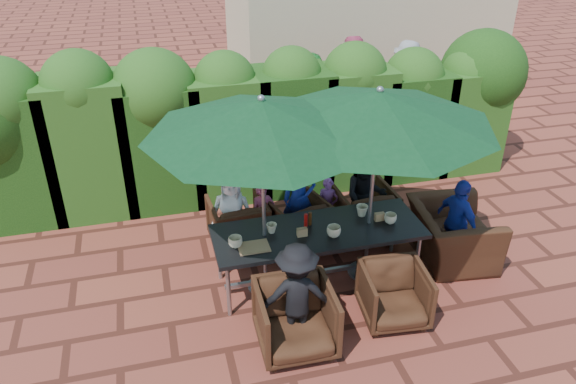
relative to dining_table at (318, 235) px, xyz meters
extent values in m
plane|color=brown|center=(-0.16, 0.22, -0.68)|extent=(80.00, 80.00, 0.00)
cube|color=black|center=(0.00, 0.00, 0.05)|extent=(2.51, 0.90, 0.05)
cube|color=gray|center=(0.00, 0.00, -0.56)|extent=(2.31, 0.05, 0.05)
cylinder|color=gray|center=(-1.16, -0.35, -0.33)|extent=(0.05, 0.05, 0.70)
cylinder|color=gray|center=(-1.16, 0.35, -0.33)|extent=(0.05, 0.05, 0.70)
cylinder|color=gray|center=(1.16, -0.35, -0.33)|extent=(0.05, 0.05, 0.70)
cylinder|color=gray|center=(1.16, 0.35, -0.33)|extent=(0.05, 0.05, 0.70)
cylinder|color=gray|center=(-0.64, 0.05, -0.66)|extent=(0.44, 0.44, 0.03)
cylinder|color=gray|center=(-0.64, 0.05, 0.52)|extent=(0.04, 0.04, 2.40)
cone|color=black|center=(-0.64, 0.05, 1.54)|extent=(2.56, 2.56, 0.38)
sphere|color=gray|center=(-0.64, 0.05, 1.74)|extent=(0.08, 0.08, 0.08)
cylinder|color=gray|center=(0.64, 0.00, -0.66)|extent=(0.44, 0.44, 0.03)
cylinder|color=gray|center=(0.64, 0.00, 0.52)|extent=(0.04, 0.04, 2.40)
cone|color=black|center=(0.64, 0.00, 1.54)|extent=(2.65, 2.65, 0.38)
sphere|color=gray|center=(0.64, 0.00, 1.74)|extent=(0.08, 0.08, 0.08)
imported|color=black|center=(-0.79, 1.05, -0.30)|extent=(0.78, 0.74, 0.75)
imported|color=black|center=(-0.01, 0.88, -0.31)|extent=(0.86, 0.83, 0.73)
imported|color=black|center=(0.94, 0.88, -0.28)|extent=(0.80, 0.75, 0.79)
imported|color=black|center=(-0.56, -1.01, -0.27)|extent=(0.81, 0.76, 0.81)
imported|color=black|center=(0.62, -0.87, -0.31)|extent=(0.77, 0.73, 0.72)
imported|color=black|center=(1.84, 0.03, -0.19)|extent=(0.85, 1.19, 0.97)
imported|color=white|center=(-0.88, 0.97, -0.11)|extent=(0.63, 0.49, 1.13)
imported|color=#1D2D9E|center=(0.05, 1.02, -0.07)|extent=(0.48, 0.41, 1.21)
imported|color=black|center=(0.94, 0.86, -0.07)|extent=(0.66, 0.51, 1.21)
imported|color=black|center=(-0.52, -0.92, -0.07)|extent=(0.83, 0.48, 1.21)
imported|color=#1D2D9E|center=(1.82, -0.06, -0.08)|extent=(0.49, 0.75, 1.18)
imported|color=#C94771|center=(-0.46, 0.98, -0.23)|extent=(0.34, 0.29, 0.89)
imported|color=#A551B0|center=(0.46, 1.02, -0.26)|extent=(0.37, 0.34, 0.84)
imported|color=#278F33|center=(1.25, 4.44, 0.13)|extent=(1.59, 1.08, 1.61)
imported|color=#C94771|center=(2.03, 4.48, 0.25)|extent=(0.97, 0.69, 1.85)
imported|color=gray|center=(3.30, 4.65, 0.15)|extent=(1.05, 1.11, 1.64)
imported|color=beige|center=(-1.01, -0.10, 0.14)|extent=(0.16, 0.16, 0.13)
imported|color=beige|center=(-0.55, 0.09, 0.13)|extent=(0.12, 0.12, 0.12)
imported|color=beige|center=(0.13, -0.18, 0.14)|extent=(0.17, 0.17, 0.13)
imported|color=beige|center=(0.61, 0.17, 0.14)|extent=(0.15, 0.15, 0.14)
imported|color=beige|center=(0.88, -0.08, 0.13)|extent=(0.15, 0.15, 0.12)
cylinder|color=#B20C0A|center=(-0.12, 0.11, 0.16)|extent=(0.04, 0.04, 0.17)
cylinder|color=#4C230C|center=(-0.07, 0.13, 0.16)|extent=(0.04, 0.04, 0.17)
cube|color=#A87C51|center=(-0.82, -0.17, 0.08)|extent=(0.35, 0.25, 0.02)
cube|color=tan|center=(-0.22, -0.07, 0.12)|extent=(0.12, 0.06, 0.10)
cube|color=tan|center=(0.78, 0.01, 0.12)|extent=(0.12, 0.06, 0.10)
cube|color=black|center=(-3.66, 2.52, 0.29)|extent=(1.15, 0.95, 1.93)
sphere|color=black|center=(-3.66, 2.52, 1.15)|extent=(1.14, 1.14, 1.14)
cube|color=black|center=(-2.66, 2.52, 0.34)|extent=(1.15, 0.95, 2.03)
sphere|color=black|center=(-2.66, 2.52, 1.25)|extent=(1.00, 1.00, 1.00)
cube|color=black|center=(-1.66, 2.52, 0.26)|extent=(1.15, 0.95, 1.88)
sphere|color=black|center=(-1.66, 2.52, 1.10)|extent=(1.20, 1.20, 1.20)
cube|color=black|center=(-0.66, 2.52, 0.28)|extent=(1.15, 0.95, 1.92)
sphere|color=black|center=(-0.66, 2.52, 1.14)|extent=(0.91, 0.91, 0.91)
cube|color=black|center=(0.34, 2.52, 0.28)|extent=(1.15, 0.95, 1.92)
sphere|color=black|center=(0.34, 2.52, 1.14)|extent=(0.90, 0.90, 0.90)
cube|color=black|center=(1.34, 2.52, 0.26)|extent=(1.15, 0.95, 1.88)
sphere|color=black|center=(1.34, 2.52, 1.10)|extent=(0.99, 0.99, 0.99)
cube|color=black|center=(2.34, 2.52, 0.19)|extent=(1.15, 0.95, 1.74)
sphere|color=black|center=(2.34, 2.52, 0.96)|extent=(0.97, 0.97, 0.97)
cube|color=black|center=(3.34, 2.52, 0.18)|extent=(1.15, 0.95, 1.72)
sphere|color=black|center=(3.34, 2.52, 0.94)|extent=(0.93, 0.93, 0.93)
sphere|color=black|center=(3.64, 2.62, 0.92)|extent=(1.40, 1.40, 1.40)
cube|color=tan|center=(3.34, 7.22, 0.92)|extent=(6.00, 3.00, 3.20)
camera|label=1|loc=(-1.77, -5.30, 3.70)|focal=35.00mm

